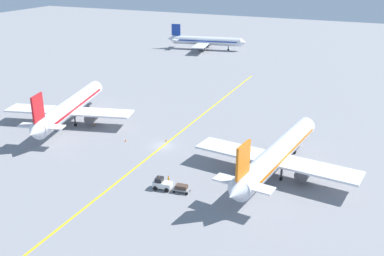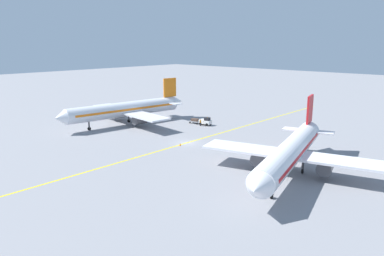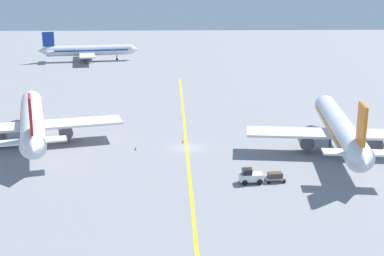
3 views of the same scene
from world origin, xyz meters
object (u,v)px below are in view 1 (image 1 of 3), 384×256
Objects in this scene: airplane_at_gate at (70,107)px; airplane_distant_taxiing at (206,41)px; traffic_cone_near_nose at (166,140)px; airplane_adjacent_stand at (277,155)px; traffic_cone_by_wingtip at (126,140)px; traffic_cone_mid_apron at (95,124)px; baggage_cart_trailing at (182,188)px; ground_crew_worker at (169,180)px; baggage_tug_white at (162,184)px.

airplane_distant_taxiing is at bearing 93.22° from airplane_at_gate.
airplane_adjacent_stand is at bearing -13.00° from traffic_cone_near_nose.
traffic_cone_by_wingtip is at bearing -13.70° from airplane_at_gate.
traffic_cone_mid_apron is at bearing 155.87° from traffic_cone_by_wingtip.
airplane_distant_taxiing is 115.53m from baggage_cart_trailing.
traffic_cone_by_wingtip is at bearing 143.67° from baggage_cart_trailing.
traffic_cone_by_wingtip is at bearing 176.26° from airplane_adjacent_stand.
traffic_cone_near_nose is 8.12m from traffic_cone_by_wingtip.
airplane_distant_taxiing is 57.96× the size of traffic_cone_by_wingtip.
airplane_adjacent_stand is at bearing 35.86° from ground_crew_worker.
airplane_distant_taxiing is at bearing 118.70° from airplane_adjacent_stand.
traffic_cone_mid_apron is (-42.02, 6.97, -3.43)m from airplane_adjacent_stand.
baggage_tug_white is 1.87× the size of ground_crew_worker.
ground_crew_worker is (0.34, 1.59, 0.01)m from baggage_tug_white.
airplane_at_gate is 40.07m from baggage_cart_trailing.
traffic_cone_near_nose is at bearing 25.02° from traffic_cone_by_wingtip.
baggage_cart_trailing is at bearing -32.21° from traffic_cone_mid_apron.
traffic_cone_by_wingtip is (21.62, -94.06, -3.06)m from airplane_distant_taxiing.
baggage_tug_white is (37.42, -108.42, -2.44)m from airplane_distant_taxiing.
baggage_tug_white is at bearing -102.17° from ground_crew_worker.
baggage_cart_trailing is 35.59m from traffic_cone_mid_apron.
ground_crew_worker reaches higher than traffic_cone_by_wingtip.
baggage_cart_trailing is 4.96× the size of traffic_cone_by_wingtip.
airplane_at_gate is 36.87m from ground_crew_worker.
airplane_at_gate is at bearing 153.12° from baggage_cart_trailing.
baggage_cart_trailing reaches higher than traffic_cone_by_wingtip.
airplane_at_gate is at bearing 166.30° from traffic_cone_by_wingtip.
traffic_cone_near_nose is (23.92, -0.61, -3.43)m from airplane_at_gate.
traffic_cone_mid_apron is (-18.38, 1.51, 0.00)m from traffic_cone_near_nose.
baggage_tug_white is 5.70× the size of traffic_cone_mid_apron.
traffic_cone_mid_apron is at bearing 144.27° from baggage_tug_white.
baggage_tug_white is at bearing -35.73° from traffic_cone_mid_apron.
airplane_at_gate is 20.87× the size of ground_crew_worker.
airplane_at_gate is 90.17m from airplane_distant_taxiing.
airplane_at_gate is 37.33m from baggage_tug_white.
airplane_distant_taxiing is 57.96× the size of traffic_cone_mid_apron.
baggage_tug_white is 5.70× the size of traffic_cone_near_nose.
airplane_distant_taxiing is (-52.61, 96.09, -0.37)m from airplane_adjacent_stand.
airplane_adjacent_stand reaches higher than traffic_cone_mid_apron.
ground_crew_worker is (-2.94, 1.27, 0.15)m from baggage_cart_trailing.
baggage_tug_white is at bearing -140.95° from airplane_adjacent_stand.
airplane_distant_taxiing is 95.20m from traffic_cone_near_nose.
airplane_adjacent_stand is 109.55m from airplane_distant_taxiing.
airplane_adjacent_stand is 31.24m from traffic_cone_by_wingtip.
traffic_cone_mid_apron is (-30.11, 18.97, -0.49)m from baggage_cart_trailing.
ground_crew_worker is (32.70, -16.80, -2.80)m from airplane_at_gate.
airplane_distant_taxiing reaches higher than traffic_cone_by_wingtip.
ground_crew_worker is 32.43m from traffic_cone_mid_apron.
ground_crew_worker is 3.05× the size of traffic_cone_by_wingtip.
traffic_cone_by_wingtip is at bearing -77.05° from airplane_distant_taxiing.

